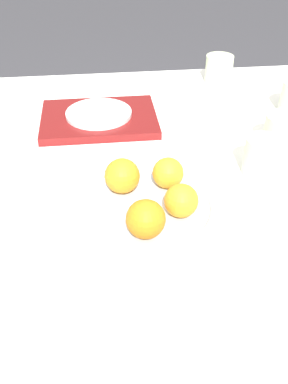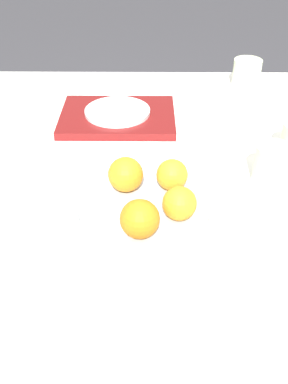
{
  "view_description": "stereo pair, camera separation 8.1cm",
  "coord_description": "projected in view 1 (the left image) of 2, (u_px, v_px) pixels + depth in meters",
  "views": [
    {
      "loc": [
        -0.22,
        -0.91,
        1.26
      ],
      "look_at": [
        -0.14,
        -0.27,
        0.78
      ],
      "focal_mm": 42.0,
      "sensor_mm": 36.0,
      "label": 1
    },
    {
      "loc": [
        -0.14,
        -0.92,
        1.26
      ],
      "look_at": [
        -0.14,
        -0.27,
        0.78
      ],
      "focal_mm": 42.0,
      "sensor_mm": 36.0,
      "label": 2
    }
  ],
  "objects": [
    {
      "name": "ground_plane",
      "position": [
        177.0,
        332.0,
        1.5
      ],
      "size": [
        12.0,
        12.0,
        0.0
      ],
      "primitive_type": "plane",
      "color": "#38383D"
    },
    {
      "name": "table",
      "position": [
        183.0,
        252.0,
        1.28
      ],
      "size": [
        1.3,
        0.88,
        0.73
      ],
      "color": "white",
      "rests_on": "ground_plane"
    },
    {
      "name": "fruit_platter",
      "position": [
        144.0,
        208.0,
        0.83
      ],
      "size": [
        0.28,
        0.28,
        0.03
      ],
      "color": "#B2BCC6",
      "rests_on": "table"
    },
    {
      "name": "orange_0",
      "position": [
        122.0,
        176.0,
        0.84
      ],
      "size": [
        0.07,
        0.07,
        0.07
      ],
      "color": "orange",
      "rests_on": "fruit_platter"
    },
    {
      "name": "orange_1",
      "position": [
        146.0,
        219.0,
        0.74
      ],
      "size": [
        0.07,
        0.07,
        0.07
      ],
      "color": "orange",
      "rests_on": "fruit_platter"
    },
    {
      "name": "orange_2",
      "position": [
        181.0,
        201.0,
        0.79
      ],
      "size": [
        0.06,
        0.06,
        0.06
      ],
      "color": "orange",
      "rests_on": "fruit_platter"
    },
    {
      "name": "orange_3",
      "position": [
        168.0,
        173.0,
        0.86
      ],
      "size": [
        0.06,
        0.06,
        0.06
      ],
      "color": "orange",
      "rests_on": "fruit_platter"
    },
    {
      "name": "serving_tray",
      "position": [
        99.0,
        119.0,
        1.13
      ],
      "size": [
        0.29,
        0.21,
        0.02
      ],
      "color": "maroon",
      "rests_on": "table"
    },
    {
      "name": "side_plate",
      "position": [
        99.0,
        113.0,
        1.12
      ],
      "size": [
        0.16,
        0.16,
        0.01
      ],
      "color": "white",
      "rests_on": "serving_tray"
    },
    {
      "name": "cup_0",
      "position": [
        219.0,
        69.0,
        1.32
      ],
      "size": [
        0.08,
        0.08,
        0.08
      ],
      "color": "beige",
      "rests_on": "table"
    },
    {
      "name": "cup_1",
      "position": [
        282.0,
        131.0,
        1.01
      ],
      "size": [
        0.08,
        0.08,
        0.08
      ],
      "color": "beige",
      "rests_on": "table"
    },
    {
      "name": "cup_3",
      "position": [
        261.0,
        156.0,
        0.92
      ],
      "size": [
        0.07,
        0.07,
        0.08
      ],
      "color": "beige",
      "rests_on": "table"
    }
  ]
}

